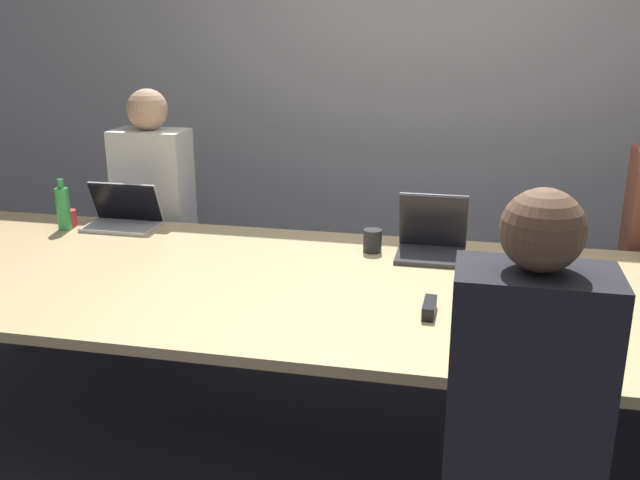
# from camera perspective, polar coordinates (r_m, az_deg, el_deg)

# --- Properties ---
(ground_plane) EXTENTS (24.00, 24.00, 0.00)m
(ground_plane) POSITION_cam_1_polar(r_m,az_deg,el_deg) (3.21, 4.78, -15.94)
(ground_plane) COLOR #2D2D38
(curtain_wall) EXTENTS (12.00, 0.06, 2.80)m
(curtain_wall) POSITION_cam_1_polar(r_m,az_deg,el_deg) (4.54, 8.49, 12.83)
(curtain_wall) COLOR #ADADB2
(curtain_wall) RESTS_ON ground_plane
(conference_table) EXTENTS (4.49, 1.39, 0.72)m
(conference_table) POSITION_cam_1_polar(r_m,az_deg,el_deg) (2.88, 5.12, -4.63)
(conference_table) COLOR #D6B77F
(conference_table) RESTS_ON ground_plane
(laptop_far_center) EXTENTS (0.31, 0.27, 0.28)m
(laptop_far_center) POSITION_cam_1_polar(r_m,az_deg,el_deg) (3.26, 8.92, 0.16)
(laptop_far_center) COLOR #333338
(laptop_far_center) RESTS_ON conference_table
(cup_far_center) EXTENTS (0.08, 0.08, 0.10)m
(cup_far_center) POSITION_cam_1_polar(r_m,az_deg,el_deg) (3.28, 4.22, -0.06)
(cup_far_center) COLOR #232328
(cup_far_center) RESTS_ON conference_table
(laptop_far_left) EXTENTS (0.37, 0.23, 0.23)m
(laptop_far_left) POSITION_cam_1_polar(r_m,az_deg,el_deg) (3.78, -15.45, 2.00)
(laptop_far_left) COLOR #B7B7BC
(laptop_far_left) RESTS_ON conference_table
(person_far_left) EXTENTS (0.40, 0.24, 1.39)m
(person_far_left) POSITION_cam_1_polar(r_m,az_deg,el_deg) (4.08, -13.03, 1.68)
(person_far_left) COLOR #2D2D38
(person_far_left) RESTS_ON ground_plane
(cup_far_left) EXTENTS (0.07, 0.07, 0.08)m
(cup_far_left) POSITION_cam_1_polar(r_m,az_deg,el_deg) (3.89, -19.42, 1.67)
(cup_far_left) COLOR red
(cup_far_left) RESTS_ON conference_table
(bottle_far_left) EXTENTS (0.07, 0.07, 0.26)m
(bottle_far_left) POSITION_cam_1_polar(r_m,az_deg,el_deg) (3.82, -19.86, 2.43)
(bottle_far_left) COLOR green
(bottle_far_left) RESTS_ON conference_table
(laptop_near_midright) EXTENTS (0.33, 0.26, 0.26)m
(laptop_near_midright) POSITION_cam_1_polar(r_m,az_deg,el_deg) (2.38, 14.95, -7.06)
(laptop_near_midright) COLOR gray
(laptop_near_midright) RESTS_ON conference_table
(person_near_midright) EXTENTS (0.40, 0.24, 1.38)m
(person_near_midright) POSITION_cam_1_polar(r_m,az_deg,el_deg) (2.04, 15.77, -15.81)
(person_near_midright) COLOR #2D2D38
(person_near_midright) RESTS_ON ground_plane
(stapler) EXTENTS (0.05, 0.15, 0.05)m
(stapler) POSITION_cam_1_polar(r_m,az_deg,el_deg) (2.63, 8.74, -5.39)
(stapler) COLOR black
(stapler) RESTS_ON conference_table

